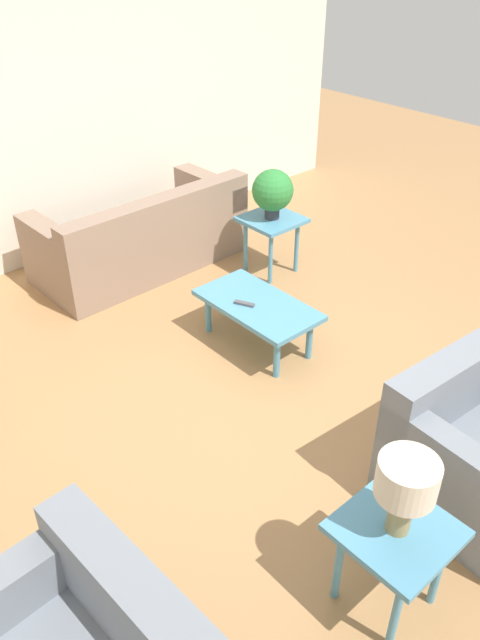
# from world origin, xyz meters

# --- Properties ---
(ground_plane) EXTENTS (14.00, 14.00, 0.00)m
(ground_plane) POSITION_xyz_m (0.00, 0.00, 0.00)
(ground_plane) COLOR #A87A4C
(wall_right) EXTENTS (0.12, 7.20, 2.70)m
(wall_right) POSITION_xyz_m (3.06, 0.00, 1.35)
(wall_right) COLOR silver
(wall_right) RESTS_ON ground_plane
(sofa) EXTENTS (0.96, 2.01, 0.80)m
(sofa) POSITION_xyz_m (2.22, -0.31, 0.31)
(sofa) COLOR gray
(sofa) RESTS_ON ground_plane
(coffee_table) EXTENTS (0.98, 0.53, 0.39)m
(coffee_table) POSITION_xyz_m (0.54, -0.25, 0.34)
(coffee_table) COLOR teal
(coffee_table) RESTS_ON ground_plane
(side_table_plant) EXTENTS (0.51, 0.51, 0.55)m
(side_table_plant) POSITION_xyz_m (1.36, -1.18, 0.46)
(side_table_plant) COLOR teal
(side_table_plant) RESTS_ON ground_plane
(side_table_lamp) EXTENTS (0.51, 0.51, 0.55)m
(side_table_lamp) POSITION_xyz_m (-1.51, 0.79, 0.46)
(side_table_lamp) COLOR teal
(side_table_lamp) RESTS_ON ground_plane
(potted_plant) EXTENTS (0.38, 0.38, 0.46)m
(potted_plant) POSITION_xyz_m (1.36, -1.18, 0.81)
(potted_plant) COLOR #333338
(potted_plant) RESTS_ON side_table_plant
(table_lamp) EXTENTS (0.28, 0.28, 0.42)m
(table_lamp) POSITION_xyz_m (-1.51, 0.79, 0.84)
(table_lamp) COLOR #997F4C
(table_lamp) RESTS_ON side_table_lamp
(remote_control) EXTENTS (0.16, 0.11, 0.02)m
(remote_control) POSITION_xyz_m (0.59, -0.15, 0.40)
(remote_control) COLOR #4C4C51
(remote_control) RESTS_ON coffee_table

